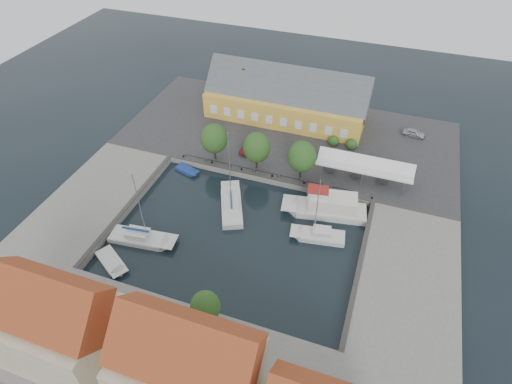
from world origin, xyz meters
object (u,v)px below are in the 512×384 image
east_boat_a (319,236)px  west_boat_d (142,239)px  tent_canopy (365,166)px  launch_sw (112,263)px  car_red (249,146)px  launch_nw (187,171)px  warehouse (284,98)px  car_silver (414,133)px  trawler (327,208)px  center_sailboat (231,206)px

east_boat_a → west_boat_d: 23.55m
tent_canopy → launch_sw: size_ratio=2.42×
car_red → launch_nw: car_red is taller
warehouse → car_silver: size_ratio=7.60×
tent_canopy → launch_nw: size_ratio=3.29×
east_boat_a → launch_nw: bearing=163.0°
warehouse → car_silver: warehouse is taller
trawler → launch_sw: trawler is taller
tent_canopy → launch_nw: tent_canopy is taller
car_silver → launch_nw: car_silver is taller
tent_canopy → trawler: 8.98m
east_boat_a → launch_nw: 23.98m
car_red → west_boat_d: size_ratio=0.37×
west_boat_d → car_silver: bearing=48.1°
car_silver → launch_sw: bearing=146.4°
car_silver → tent_canopy: bearing=162.5°
tent_canopy → launch_nw: (-26.52, -5.82, -3.59)m
tent_canopy → warehouse: bearing=140.1°
west_boat_d → launch_sw: (-1.56, -4.65, -0.18)m
car_silver → car_red: car_red is taller
west_boat_d → car_red: bearing=72.9°
warehouse → center_sailboat: bearing=-90.3°
tent_canopy → trawler: bearing=-114.9°
center_sailboat → launch_nw: bearing=150.7°
car_silver → launch_sw: car_silver is taller
launch_nw → car_silver: bearing=31.9°
warehouse → east_boat_a: (13.01, -26.68, -4.17)m
warehouse → car_red: size_ratio=6.31×
west_boat_d → center_sailboat: bearing=47.6°
east_boat_a → west_boat_d: size_ratio=0.87×
warehouse → trawler: 25.46m
launch_sw → launch_nw: launch_sw is taller
tent_canopy → car_red: size_ratio=3.09×
car_silver → launch_nw: 38.89m
tent_canopy → center_sailboat: 20.47m
launch_nw → car_red: bearing=43.3°
warehouse → launch_nw: (-9.93, -19.67, -4.34)m
center_sailboat → west_boat_d: bearing=-132.4°
center_sailboat → launch_sw: bearing=-126.0°
east_boat_a → west_boat_d: (-22.06, -8.24, 0.01)m
trawler → launch_sw: bearing=-142.8°
warehouse → car_silver: (23.05, 0.88, -2.79)m
launch_nw → west_boat_d: bearing=-86.7°
warehouse → car_red: 12.77m
tent_canopy → car_red: bearing=175.3°
car_red → launch_sw: bearing=-100.9°
trawler → center_sailboat: bearing=-165.0°
car_silver → launch_nw: bearing=128.1°
car_silver → east_boat_a: east_boat_a is taller
center_sailboat → car_silver: bearing=48.3°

